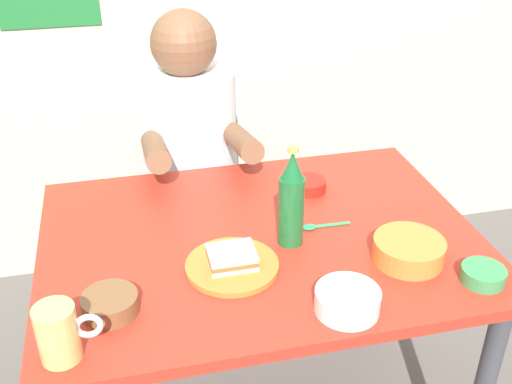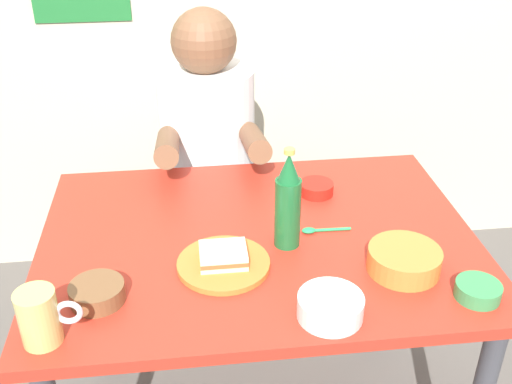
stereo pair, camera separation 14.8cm
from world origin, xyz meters
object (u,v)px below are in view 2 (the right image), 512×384
(beer_bottle, at_px, (288,203))
(beer_mug, at_px, (40,317))
(dining_table, at_px, (258,265))
(stool, at_px, (212,231))
(sandwich, at_px, (223,255))
(person_seated, at_px, (208,130))
(dip_bowl_green, at_px, (478,290))
(plate_orange, at_px, (224,264))

(beer_bottle, bearing_deg, beer_mug, -152.82)
(dining_table, height_order, stool, dining_table)
(beer_mug, bearing_deg, beer_bottle, 27.18)
(sandwich, bearing_deg, dining_table, 50.45)
(beer_mug, bearing_deg, sandwich, 28.22)
(person_seated, height_order, dip_bowl_green, person_seated)
(beer_mug, relative_size, beer_bottle, 0.48)
(stool, distance_m, plate_orange, 0.85)
(dining_table, distance_m, person_seated, 0.64)
(dining_table, bearing_deg, beer_bottle, -33.07)
(stool, height_order, beer_mug, beer_mug)
(dining_table, bearing_deg, plate_orange, -129.55)
(sandwich, xyz_separation_m, beer_mug, (-0.37, -0.20, 0.03))
(beer_mug, distance_m, beer_bottle, 0.61)
(sandwich, distance_m, beer_mug, 0.43)
(sandwich, height_order, beer_mug, beer_mug)
(sandwich, xyz_separation_m, dip_bowl_green, (0.54, -0.18, -0.01))
(sandwich, height_order, beer_bottle, beer_bottle)
(plate_orange, bearing_deg, sandwich, 45.00)
(beer_mug, relative_size, dip_bowl_green, 1.26)
(stool, distance_m, dip_bowl_green, 1.15)
(sandwich, bearing_deg, dip_bowl_green, -18.07)
(dining_table, xyz_separation_m, dip_bowl_green, (0.45, -0.30, 0.11))
(person_seated, relative_size, beer_mug, 5.71)
(stool, distance_m, beer_mug, 1.12)
(dining_table, distance_m, stool, 0.70)
(person_seated, distance_m, plate_orange, 0.74)
(beer_mug, bearing_deg, dining_table, 34.06)
(plate_orange, height_order, beer_bottle, beer_bottle)
(stool, bearing_deg, beer_mug, -111.62)
(dining_table, bearing_deg, sandwich, -129.55)
(person_seated, xyz_separation_m, beer_mug, (-0.38, -0.94, 0.03))
(dining_table, relative_size, dip_bowl_green, 11.00)
(stool, distance_m, beer_bottle, 0.86)
(plate_orange, relative_size, beer_mug, 1.75)
(person_seated, distance_m, beer_bottle, 0.69)
(beer_mug, bearing_deg, dip_bowl_green, 1.44)
(person_seated, bearing_deg, beer_mug, -111.85)
(person_seated, relative_size, beer_bottle, 2.75)
(person_seated, distance_m, sandwich, 0.74)
(sandwich, height_order, dip_bowl_green, sandwich)
(stool, relative_size, beer_mug, 3.57)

